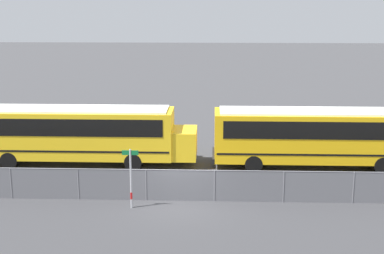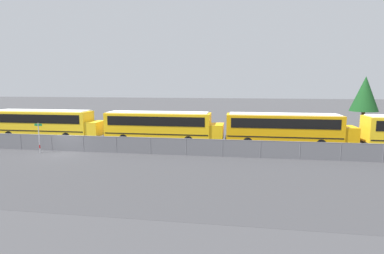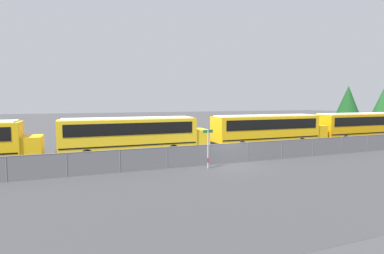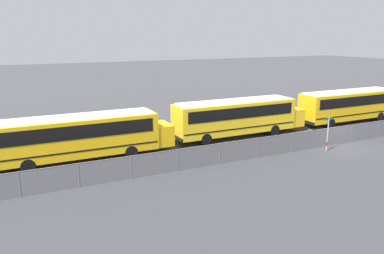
# 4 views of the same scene
# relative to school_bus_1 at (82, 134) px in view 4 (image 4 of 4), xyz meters

# --- Properties ---
(ground_plane) EXTENTS (200.00, 200.00, 0.00)m
(ground_plane) POSITION_rel_school_bus_1_xyz_m (18.60, -4.80, -1.83)
(ground_plane) COLOR #38383A
(fence) EXTENTS (87.93, 0.07, 1.45)m
(fence) POSITION_rel_school_bus_1_xyz_m (18.60, -4.81, -1.09)
(fence) COLOR #9EA0A5
(fence) RESTS_ON ground_plane
(school_bus_1) EXTENTS (12.03, 2.46, 3.11)m
(school_bus_1) POSITION_rel_school_bus_1_xyz_m (0.00, 0.00, 0.00)
(school_bus_1) COLOR yellow
(school_bus_1) RESTS_ON ground_plane
(school_bus_2) EXTENTS (12.03, 2.46, 3.11)m
(school_bus_2) POSITION_rel_school_bus_1_xyz_m (12.82, 0.65, 0.00)
(school_bus_2) COLOR yellow
(school_bus_2) RESTS_ON ground_plane
(school_bus_3) EXTENTS (12.03, 2.46, 3.11)m
(school_bus_3) POSITION_rel_school_bus_1_xyz_m (25.71, 0.50, 0.00)
(school_bus_3) COLOR yellow
(school_bus_3) RESTS_ON ground_plane
(street_sign) EXTENTS (0.70, 0.09, 2.60)m
(street_sign) POSITION_rel_school_bus_1_xyz_m (16.56, -5.72, -0.44)
(street_sign) COLOR #B7B7BC
(street_sign) RESTS_ON ground_plane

